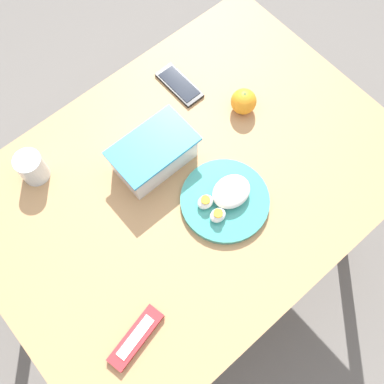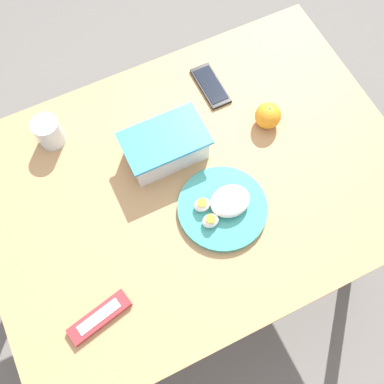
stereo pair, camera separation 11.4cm
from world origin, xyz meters
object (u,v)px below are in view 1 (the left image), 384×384
rice_plate (226,199)px  drinking_glass (32,167)px  food_container (154,155)px  cell_phone (179,85)px  candy_bar (136,337)px  orange_fruit (244,101)px

rice_plate → drinking_glass: drinking_glass is taller
food_container → cell_phone: food_container is taller
candy_bar → cell_phone: 0.71m
cell_phone → orange_fruit: bearing=-63.9°
orange_fruit → cell_phone: 0.20m
orange_fruit → drinking_glass: (-0.56, 0.21, 0.01)m
food_container → rice_plate: 0.22m
candy_bar → cell_phone: (0.53, 0.47, -0.00)m
food_container → drinking_glass: (-0.26, 0.18, 0.00)m
food_container → orange_fruit: food_container is taller
candy_bar → drinking_glass: size_ratio=1.89×
food_container → candy_bar: 0.45m
rice_plate → drinking_glass: (-0.33, 0.39, 0.02)m
food_container → orange_fruit: bearing=-5.6°
food_container → candy_bar: (-0.32, -0.32, -0.03)m
food_container → candy_bar: food_container is taller
food_container → orange_fruit: size_ratio=3.02×
cell_phone → drinking_glass: (-0.47, 0.03, 0.04)m
orange_fruit → cell_phone: bearing=116.1°
food_container → rice_plate: food_container is taller
cell_phone → rice_plate: bearing=-111.9°
orange_fruit → candy_bar: orange_fruit is taller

